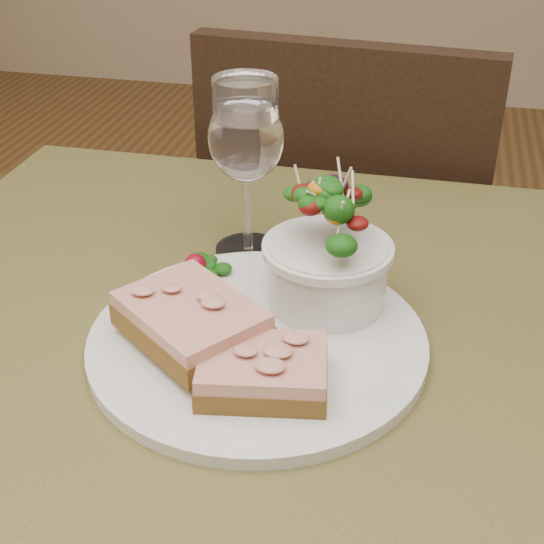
% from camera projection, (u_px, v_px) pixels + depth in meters
% --- Properties ---
extents(cafe_table, '(0.80, 0.80, 0.75)m').
position_uv_depth(cafe_table, '(249.00, 434.00, 0.72)').
color(cafe_table, '#453E1D').
rests_on(cafe_table, ground).
extents(chair_far, '(0.46, 0.46, 0.90)m').
position_uv_depth(chair_far, '(350.00, 345.00, 1.43)').
color(chair_far, black).
rests_on(chair_far, ground).
extents(dinner_plate, '(0.30, 0.30, 0.01)m').
position_uv_depth(dinner_plate, '(257.00, 341.00, 0.67)').
color(dinner_plate, white).
rests_on(dinner_plate, cafe_table).
extents(sandwich_front, '(0.11, 0.09, 0.03)m').
position_uv_depth(sandwich_front, '(263.00, 371.00, 0.60)').
color(sandwich_front, '#523415').
rests_on(sandwich_front, dinner_plate).
extents(sandwich_back, '(0.15, 0.14, 0.03)m').
position_uv_depth(sandwich_back, '(191.00, 320.00, 0.64)').
color(sandwich_back, '#523415').
rests_on(sandwich_back, dinner_plate).
extents(ramekin, '(0.06, 0.06, 0.04)m').
position_uv_depth(ramekin, '(171.00, 308.00, 0.66)').
color(ramekin, beige).
rests_on(ramekin, dinner_plate).
extents(salad_bowl, '(0.11, 0.11, 0.13)m').
position_uv_depth(salad_bowl, '(328.00, 246.00, 0.68)').
color(salad_bowl, white).
rests_on(salad_bowl, dinner_plate).
extents(garnish, '(0.05, 0.04, 0.02)m').
position_uv_depth(garnish, '(207.00, 265.00, 0.75)').
color(garnish, '#0D3309').
rests_on(garnish, dinner_plate).
extents(wine_glass, '(0.08, 0.08, 0.18)m').
position_uv_depth(wine_glass, '(246.00, 143.00, 0.75)').
color(wine_glass, white).
rests_on(wine_glass, cafe_table).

